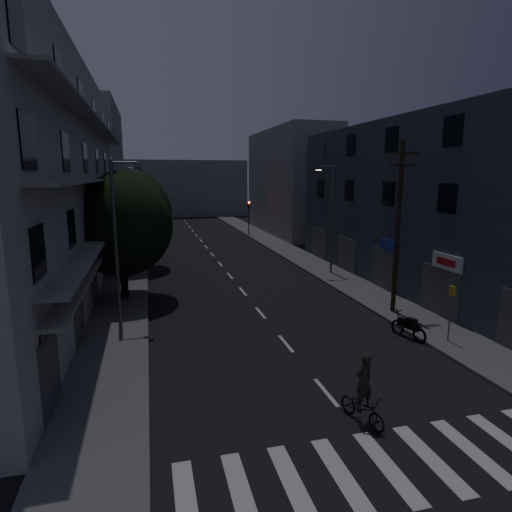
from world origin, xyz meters
name	(u,v)px	position (x,y,z in m)	size (l,w,h in m)	color
ground	(219,263)	(0.00, 25.00, 0.00)	(160.00, 160.00, 0.00)	black
sidewalk_left	(129,266)	(-7.50, 25.00, 0.07)	(3.00, 90.00, 0.15)	#565659
sidewalk_right	(301,258)	(7.50, 25.00, 0.07)	(3.00, 90.00, 0.15)	#565659
crosswalk	(387,467)	(0.00, -2.00, 0.00)	(10.90, 3.00, 0.01)	beige
lane_markings	(209,250)	(0.00, 31.25, 0.01)	(0.15, 60.50, 0.01)	beige
building_left	(41,183)	(-11.98, 18.00, 6.99)	(7.00, 36.00, 14.00)	#A5A6A1
building_right	(425,205)	(11.99, 14.00, 5.50)	(6.19, 28.00, 11.00)	#2E313E
building_far_left	(96,170)	(-12.00, 48.00, 8.00)	(6.00, 20.00, 16.00)	slate
building_far_right	(290,182)	(12.00, 42.00, 6.50)	(6.00, 20.00, 13.00)	slate
building_far_end	(179,188)	(0.00, 70.00, 5.00)	(24.00, 8.00, 10.00)	slate
tree_near	(122,221)	(-7.26, 15.38, 4.78)	(6.00, 6.00, 7.40)	black
tree_mid	(126,207)	(-7.39, 24.42, 4.98)	(6.28, 6.28, 7.73)	black
tree_far	(132,206)	(-7.39, 36.58, 4.21)	(5.24, 5.24, 6.48)	black
traffic_signal_far_right	(249,211)	(6.25, 40.36, 3.10)	(0.28, 0.37, 4.10)	black
traffic_signal_far_left	(142,212)	(-6.44, 41.38, 3.10)	(0.28, 0.37, 4.10)	black
street_lamp_left_near	(118,235)	(-7.23, 10.84, 4.60)	(1.51, 0.25, 8.00)	#5A5D62
street_lamp_right	(331,214)	(7.45, 18.66, 4.60)	(1.51, 0.25, 8.00)	#5A5E62
street_lamp_left_far	(130,206)	(-7.32, 30.45, 4.60)	(1.51, 0.25, 8.00)	#5C5D64
utility_pole	(398,225)	(6.98, 9.12, 4.87)	(1.80, 0.24, 9.00)	black
bus_stop_sign	(451,303)	(7.04, 4.70, 1.89)	(0.06, 0.35, 2.52)	#595B60
motorcycle	(408,327)	(5.74, 5.80, 0.50)	(0.82, 1.93, 1.28)	black
cyclist	(363,399)	(0.33, 0.02, 0.76)	(1.14, 1.88, 2.25)	black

